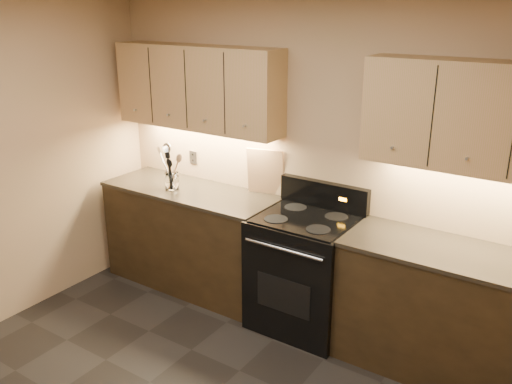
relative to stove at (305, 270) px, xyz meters
The scene contains 14 objects.
wall_back 0.88m from the stove, 104.10° to the left, with size 4.00×0.04×2.60m, color tan.
counter_left 1.18m from the stove, behind, with size 1.62×0.62×0.93m.
counter_right 1.10m from the stove, ahead, with size 1.46×0.62×0.93m.
stove is the anchor object (origin of this frame).
upper_cab_left 1.78m from the stove, behind, with size 1.60×0.30×0.70m, color tan.
upper_cab_right 1.73m from the stove, ahead, with size 1.44×0.30×0.70m, color tan.
outlet_plate 1.55m from the stove, 167.24° to the left, with size 0.09×0.01×0.12m, color #B2B5BA.
utensil_crock 1.41m from the stove, behind, with size 0.15×0.15×0.15m.
cutting_board 0.90m from the stove, 153.23° to the left, with size 0.32×0.02×0.40m, color tan.
wooden_spoon 1.48m from the stove, behind, with size 0.06×0.06×0.32m, color tan, non-canonical shape.
black_spoon 1.45m from the stove, behind, with size 0.06×0.06×0.30m, color black, non-canonical shape.
black_turner 1.44m from the stove, behind, with size 0.08×0.08×0.33m, color black, non-canonical shape.
steel_spatula 1.45m from the stove, behind, with size 0.08×0.08×0.39m, color silver, non-canonical shape.
steel_skimmer 1.44m from the stove, behind, with size 0.09×0.09×0.38m, color silver, non-canonical shape.
Camera 1 is at (1.89, -1.72, 2.48)m, focal length 38.00 mm.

